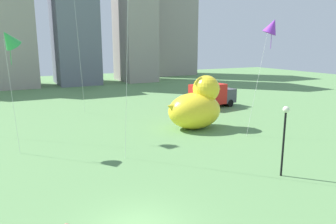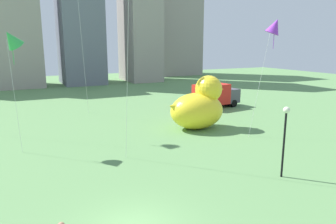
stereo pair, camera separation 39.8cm
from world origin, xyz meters
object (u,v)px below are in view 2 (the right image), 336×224
(box_truck, at_px, (215,96))
(kite_green, at_px, (12,39))
(kite_purple, at_px, (275,26))
(giant_inflatable_duck, at_px, (199,106))
(lamppost, at_px, (285,128))

(box_truck, xyz_separation_m, kite_green, (-21.57, -7.42, 6.43))
(kite_green, distance_m, kite_purple, 18.98)
(giant_inflatable_duck, xyz_separation_m, box_truck, (6.87, 7.51, -0.60))
(lamppost, height_order, kite_green, kite_green)
(box_truck, bearing_deg, kite_green, -161.01)
(box_truck, height_order, kite_green, kite_green)
(giant_inflatable_duck, height_order, box_truck, giant_inflatable_duck)
(giant_inflatable_duck, relative_size, lamppost, 1.39)
(box_truck, distance_m, kite_green, 23.70)
(lamppost, height_order, kite_purple, kite_purple)
(lamppost, distance_m, kite_green, 18.38)
(giant_inflatable_duck, bearing_deg, kite_green, 179.67)
(lamppost, bearing_deg, box_truck, 66.78)
(giant_inflatable_duck, height_order, kite_purple, kite_purple)
(lamppost, height_order, box_truck, lamppost)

